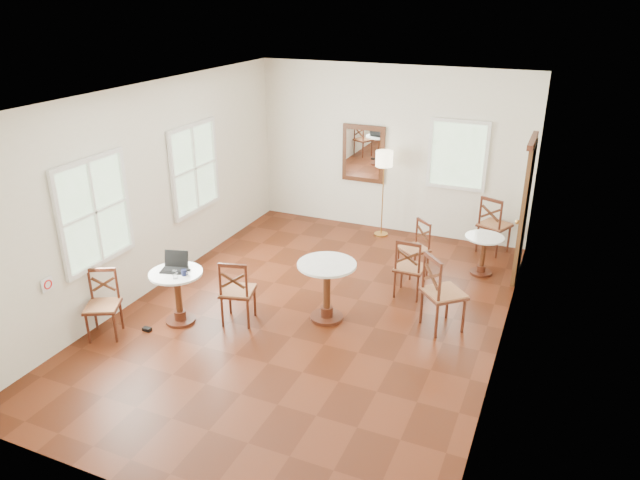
# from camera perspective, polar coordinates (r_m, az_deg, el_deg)

# --- Properties ---
(ground) EXTENTS (7.00, 7.00, 0.00)m
(ground) POSITION_cam_1_polar(r_m,az_deg,el_deg) (8.27, -0.83, -7.15)
(ground) COLOR #54200E
(ground) RESTS_ON ground
(room_shell) EXTENTS (5.02, 7.02, 3.01)m
(room_shell) POSITION_cam_1_polar(r_m,az_deg,el_deg) (7.76, -0.49, 6.06)
(room_shell) COLOR white
(room_shell) RESTS_ON ground
(cafe_table_near) EXTENTS (0.70, 0.70, 0.74)m
(cafe_table_near) POSITION_cam_1_polar(r_m,az_deg,el_deg) (8.09, -13.57, -4.83)
(cafe_table_near) COLOR #4B2012
(cafe_table_near) RESTS_ON ground
(cafe_table_mid) EXTENTS (0.79, 0.79, 0.83)m
(cafe_table_mid) POSITION_cam_1_polar(r_m,az_deg,el_deg) (7.91, 0.65, -4.35)
(cafe_table_mid) COLOR #4B2012
(cafe_table_mid) RESTS_ON ground
(cafe_table_back) EXTENTS (0.60, 0.60, 0.63)m
(cafe_table_back) POSITION_cam_1_polar(r_m,az_deg,el_deg) (9.58, 15.47, -1.00)
(cafe_table_back) COLOR #4B2012
(cafe_table_back) RESTS_ON ground
(chair_near_a) EXTENTS (0.52, 0.52, 0.93)m
(chair_near_a) POSITION_cam_1_polar(r_m,az_deg,el_deg) (7.94, -7.99, -4.91)
(chair_near_a) COLOR #4B2012
(chair_near_a) RESTS_ON ground
(chair_near_b) EXTENTS (0.55, 0.55, 0.89)m
(chair_near_b) POSITION_cam_1_polar(r_m,az_deg,el_deg) (8.08, -20.22, -5.87)
(chair_near_b) COLOR #4B2012
(chair_near_b) RESTS_ON ground
(chair_mid_a) EXTENTS (0.43, 0.43, 0.91)m
(chair_mid_a) POSITION_cam_1_polar(r_m,az_deg,el_deg) (8.64, 8.65, -2.65)
(chair_mid_a) COLOR #4B2012
(chair_mid_a) RESTS_ON ground
(chair_mid_b) EXTENTS (0.69, 0.69, 1.06)m
(chair_mid_b) POSITION_cam_1_polar(r_m,az_deg,el_deg) (7.85, 11.68, -5.00)
(chair_mid_b) COLOR #4B2012
(chair_mid_b) RESTS_ON ground
(chair_back_a) EXTENTS (0.60, 0.60, 1.00)m
(chair_back_a) POSITION_cam_1_polar(r_m,az_deg,el_deg) (10.39, 16.42, 1.42)
(chair_back_a) COLOR #4B2012
(chair_back_a) RESTS_ON ground
(chair_back_b) EXTENTS (0.56, 0.56, 0.87)m
(chair_back_b) POSITION_cam_1_polar(r_m,az_deg,el_deg) (9.34, 9.14, -0.78)
(chair_back_b) COLOR #4B2012
(chair_back_b) RESTS_ON ground
(floor_lamp) EXTENTS (0.31, 0.31, 1.57)m
(floor_lamp) POSITION_cam_1_polar(r_m,az_deg,el_deg) (10.49, 6.20, 7.25)
(floor_lamp) COLOR #BF8C3F
(floor_lamp) RESTS_ON ground
(laptop) EXTENTS (0.38, 0.35, 0.23)m
(laptop) POSITION_cam_1_polar(r_m,az_deg,el_deg) (8.04, -13.81, -2.36)
(laptop) COLOR black
(laptop) RESTS_ON cafe_table_near
(mouse) EXTENTS (0.09, 0.06, 0.03)m
(mouse) POSITION_cam_1_polar(r_m,az_deg,el_deg) (7.96, -12.63, -2.81)
(mouse) COLOR black
(mouse) RESTS_ON cafe_table_near
(navy_mug) EXTENTS (0.10, 0.07, 0.08)m
(navy_mug) POSITION_cam_1_polar(r_m,az_deg,el_deg) (7.84, -12.98, -3.09)
(navy_mug) COLOR #101435
(navy_mug) RESTS_ON cafe_table_near
(water_glass) EXTENTS (0.07, 0.07, 0.11)m
(water_glass) POSITION_cam_1_polar(r_m,az_deg,el_deg) (7.78, -13.80, -3.24)
(water_glass) COLOR white
(water_glass) RESTS_ON cafe_table_near
(power_adapter) EXTENTS (0.11, 0.07, 0.05)m
(power_adapter) POSITION_cam_1_polar(r_m,az_deg,el_deg) (8.20, -16.35, -8.26)
(power_adapter) COLOR black
(power_adapter) RESTS_ON ground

